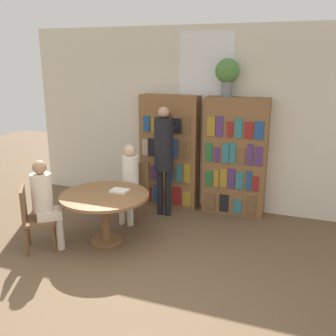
% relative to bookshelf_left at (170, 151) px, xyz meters
% --- Properties ---
extents(ground_plane, '(16.00, 16.00, 0.00)m').
position_rel_bookshelf_left_xyz_m(ground_plane, '(0.56, -3.12, -0.95)').
color(ground_plane, brown).
extents(wall_back, '(6.40, 0.07, 3.00)m').
position_rel_bookshelf_left_xyz_m(wall_back, '(0.56, 0.19, 0.56)').
color(wall_back, beige).
rests_on(wall_back, ground_plane).
extents(bookshelf_left, '(1.00, 0.34, 1.90)m').
position_rel_bookshelf_left_xyz_m(bookshelf_left, '(0.00, 0.00, 0.00)').
color(bookshelf_left, brown).
rests_on(bookshelf_left, ground_plane).
extents(bookshelf_right, '(1.00, 0.34, 1.90)m').
position_rel_bookshelf_left_xyz_m(bookshelf_right, '(1.12, -0.00, 0.00)').
color(bookshelf_right, brown).
rests_on(bookshelf_right, ground_plane).
extents(flower_vase, '(0.37, 0.37, 0.58)m').
position_rel_bookshelf_left_xyz_m(flower_vase, '(0.94, 0.00, 1.32)').
color(flower_vase, slate).
rests_on(flower_vase, bookshelf_right).
extents(reading_table, '(1.22, 1.22, 0.70)m').
position_rel_bookshelf_left_xyz_m(reading_table, '(-0.32, -1.70, -0.36)').
color(reading_table, brown).
rests_on(reading_table, ground_plane).
extents(chair_near_camera, '(0.56, 0.56, 0.88)m').
position_rel_bookshelf_left_xyz_m(chair_near_camera, '(-1.08, -2.26, -0.46)').
color(chair_near_camera, brown).
rests_on(chair_near_camera, ground_plane).
extents(chair_left_side, '(0.40, 0.40, 0.88)m').
position_rel_bookshelf_left_xyz_m(chair_left_side, '(-0.31, -0.75, -0.46)').
color(chair_left_side, brown).
rests_on(chair_left_side, ground_plane).
extents(seated_reader_left, '(0.26, 0.37, 1.23)m').
position_rel_bookshelf_left_xyz_m(seated_reader_left, '(-0.31, -0.94, -0.26)').
color(seated_reader_left, silver).
rests_on(seated_reader_left, ground_plane).
extents(seated_reader_right, '(0.42, 0.40, 1.23)m').
position_rel_bookshelf_left_xyz_m(seated_reader_right, '(-0.94, -2.15, -0.25)').
color(seated_reader_right, beige).
rests_on(seated_reader_right, ground_plane).
extents(librarian_standing, '(0.30, 0.57, 1.77)m').
position_rel_bookshelf_left_xyz_m(librarian_standing, '(0.09, -0.50, 0.14)').
color(librarian_standing, black).
rests_on(librarian_standing, ground_plane).
extents(open_book_on_table, '(0.24, 0.18, 0.03)m').
position_rel_bookshelf_left_xyz_m(open_book_on_table, '(-0.18, -1.53, -0.23)').
color(open_book_on_table, silver).
rests_on(open_book_on_table, reading_table).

